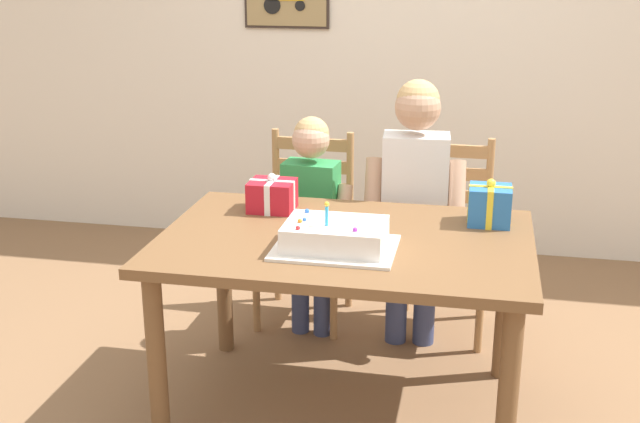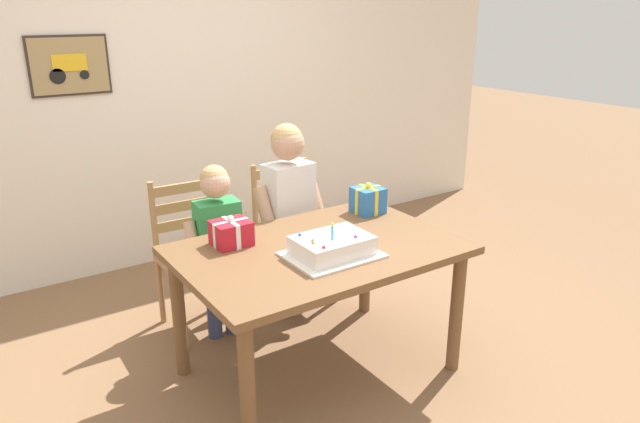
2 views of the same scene
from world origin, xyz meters
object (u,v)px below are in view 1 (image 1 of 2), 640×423
object	(u,v)px
dining_table	(345,260)
birthday_cake	(335,237)
chair_right	(444,237)
child_younger	(311,206)
gift_box_red_large	(490,205)
chair_left	(306,227)
child_older	(415,189)
gift_box_beside_cake	(272,195)

from	to	relation	value
dining_table	birthday_cake	bearing A→B (deg)	-95.44
chair_right	child_younger	bearing A→B (deg)	-162.00
gift_box_red_large	chair_left	xyz separation A→B (m)	(-0.87, 0.56, -0.34)
child_older	chair_left	bearing A→B (deg)	159.96
gift_box_beside_cake	chair_right	size ratio (longest dim) A/B	0.21
gift_box_red_large	gift_box_beside_cake	xyz separation A→B (m)	(-0.88, -0.00, -0.01)
gift_box_red_large	child_younger	distance (m)	0.89
chair_right	child_older	distance (m)	0.37
gift_box_beside_cake	chair_left	size ratio (longest dim) A/B	0.21
chair_left	child_older	size ratio (longest dim) A/B	0.74
gift_box_beside_cake	chair_right	world-z (taller)	chair_right
child_older	child_younger	size ratio (longest dim) A/B	1.17
dining_table	gift_box_red_large	bearing A→B (deg)	27.14
dining_table	birthday_cake	world-z (taller)	birthday_cake
birthday_cake	dining_table	bearing A→B (deg)	84.56
dining_table	child_younger	size ratio (longest dim) A/B	1.33
gift_box_beside_cake	chair_left	world-z (taller)	chair_left
child_younger	chair_left	bearing A→B (deg)	109.13
birthday_cake	chair_left	bearing A→B (deg)	108.52
dining_table	gift_box_red_large	xyz separation A→B (m)	(0.53, 0.27, 0.17)
gift_box_red_large	chair_left	distance (m)	1.09
gift_box_beside_cake	chair_right	bearing A→B (deg)	38.95
dining_table	gift_box_beside_cake	distance (m)	0.47
chair_right	gift_box_beside_cake	bearing A→B (deg)	-141.05
birthday_cake	gift_box_beside_cake	xyz separation A→B (m)	(-0.34, 0.41, 0.01)
gift_box_red_large	birthday_cake	bearing A→B (deg)	-143.02
gift_box_red_large	child_younger	bearing A→B (deg)	155.76
gift_box_beside_cake	child_older	bearing A→B (deg)	32.94
chair_right	child_older	size ratio (longest dim) A/B	0.74
birthday_cake	chair_right	world-z (taller)	birthday_cake
child_younger	chair_right	bearing A→B (deg)	18.00
gift_box_beside_cake	chair_right	xyz separation A→B (m)	(0.69, 0.56, -0.33)
birthday_cake	child_older	world-z (taller)	child_older
dining_table	chair_left	xyz separation A→B (m)	(-0.34, 0.83, -0.17)
birthday_cake	child_younger	world-z (taller)	child_younger
birthday_cake	gift_box_red_large	world-z (taller)	birthday_cake
dining_table	chair_left	world-z (taller)	chair_left
gift_box_beside_cake	child_younger	distance (m)	0.40
dining_table	birthday_cake	xyz separation A→B (m)	(-0.01, -0.14, 0.14)
gift_box_beside_cake	dining_table	bearing A→B (deg)	-37.16
chair_left	child_older	xyz separation A→B (m)	(0.54, -0.20, 0.29)
birthday_cake	chair_left	size ratio (longest dim) A/B	0.48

